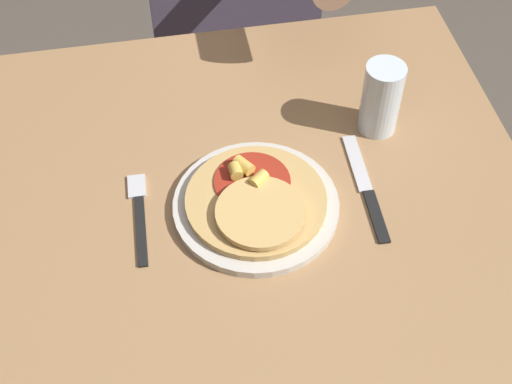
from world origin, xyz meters
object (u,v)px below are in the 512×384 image
Objects in this scene: pizza at (256,201)px; drinking_glass at (381,98)px; dining_table at (245,251)px; plate at (256,206)px; knife at (366,189)px; fork at (139,212)px.

pizza is 0.28m from drinking_glass.
plate reaches higher than dining_table.
pizza reaches higher than knife.
drinking_glass is (0.25, 0.13, 0.19)m from dining_table.
knife is at bearing 1.95° from plate.
plate reaches higher than knife.
drinking_glass reaches higher than plate.
dining_table is 3.62× the size of plate.
plate is 0.18m from knife.
dining_table is at bearing -153.05° from drinking_glass.
fork is at bearing 175.65° from dining_table.
dining_table is 0.15m from pizza.
knife is 1.71× the size of drinking_glass.
dining_table is 4.27× the size of pizza.
pizza reaches higher than dining_table.
fork is (-0.18, 0.02, -0.00)m from plate.
dining_table is 0.34m from drinking_glass.
plate is at bearing -178.05° from knife.
drinking_glass reaches higher than pizza.
fork is 0.80× the size of knife.
fork is (-0.16, 0.01, 0.13)m from dining_table.
fork reaches higher than dining_table.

